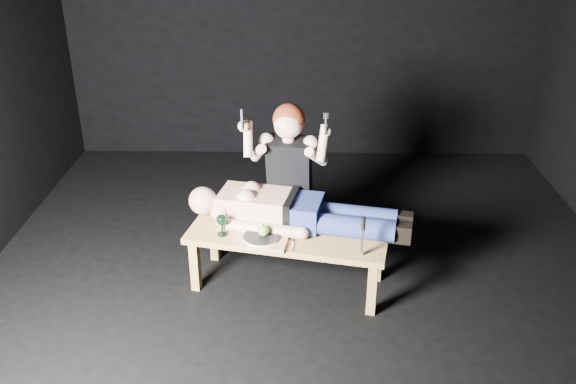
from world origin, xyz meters
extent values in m
plane|color=black|center=(0.00, 0.00, 0.00)|extent=(5.00, 5.00, 0.00)
plane|color=black|center=(0.00, 2.50, 1.50)|extent=(5.00, 0.00, 5.00)
cube|color=tan|center=(-0.13, -0.10, 0.23)|extent=(1.52, 0.83, 0.45)
cube|color=tan|center=(-0.31, -0.24, 0.46)|extent=(0.41, 0.32, 0.02)
cylinder|color=white|center=(-0.31, -0.24, 0.48)|extent=(0.28, 0.28, 0.02)
sphere|color=#54932A|center=(-0.30, -0.23, 0.53)|extent=(0.08, 0.08, 0.08)
cube|color=#B2B2B7|center=(-0.47, -0.22, 0.45)|extent=(0.02, 0.15, 0.01)
cube|color=#B2B2B7|center=(-0.09, -0.30, 0.45)|extent=(0.03, 0.15, 0.01)
cube|color=#B2B2B7|center=(-0.12, -0.20, 0.45)|extent=(0.12, 0.11, 0.01)
camera|label=1|loc=(-0.05, -4.00, 2.69)|focal=38.61mm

